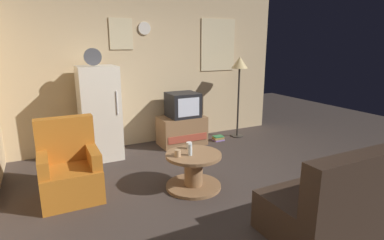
% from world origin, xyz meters
% --- Properties ---
extents(ground_plane, '(12.00, 12.00, 0.00)m').
position_xyz_m(ground_plane, '(0.00, 0.00, 0.00)').
color(ground_plane, '#3D332D').
extents(wall_with_art, '(5.20, 0.12, 2.75)m').
position_xyz_m(wall_with_art, '(0.01, 2.45, 1.38)').
color(wall_with_art, '#D1B284').
rests_on(wall_with_art, ground_plane).
extents(fridge, '(0.60, 0.62, 1.77)m').
position_xyz_m(fridge, '(-1.08, 1.98, 0.75)').
color(fridge, silver).
rests_on(fridge, ground_plane).
extents(tv_stand, '(0.84, 0.53, 0.53)m').
position_xyz_m(tv_stand, '(0.38, 1.99, 0.26)').
color(tv_stand, '#8E6642').
rests_on(tv_stand, ground_plane).
extents(crt_tv, '(0.54, 0.51, 0.44)m').
position_xyz_m(crt_tv, '(0.41, 1.99, 0.75)').
color(crt_tv, black).
rests_on(crt_tv, tv_stand).
extents(standing_lamp, '(0.32, 0.32, 1.59)m').
position_xyz_m(standing_lamp, '(1.60, 1.94, 1.36)').
color(standing_lamp, '#332D28').
rests_on(standing_lamp, ground_plane).
extents(coffee_table, '(0.72, 0.72, 0.47)m').
position_xyz_m(coffee_table, '(-0.22, 0.31, 0.23)').
color(coffee_table, '#8E6642').
rests_on(coffee_table, ground_plane).
extents(wine_glass, '(0.05, 0.05, 0.15)m').
position_xyz_m(wine_glass, '(-0.29, 0.28, 0.54)').
color(wine_glass, silver).
rests_on(wine_glass, coffee_table).
extents(mug_ceramic_white, '(0.08, 0.08, 0.09)m').
position_xyz_m(mug_ceramic_white, '(-0.19, 0.51, 0.51)').
color(mug_ceramic_white, silver).
rests_on(mug_ceramic_white, coffee_table).
extents(mug_ceramic_tan, '(0.08, 0.08, 0.09)m').
position_xyz_m(mug_ceramic_tan, '(-0.45, 0.31, 0.51)').
color(mug_ceramic_tan, tan).
rests_on(mug_ceramic_tan, coffee_table).
extents(armchair, '(0.68, 0.68, 0.96)m').
position_xyz_m(armchair, '(-1.68, 0.78, 0.34)').
color(armchair, '#B2661E').
rests_on(armchair, ground_plane).
extents(couch, '(1.70, 0.80, 0.92)m').
position_xyz_m(couch, '(0.77, -1.20, 0.31)').
color(couch, '#38281E').
rests_on(couch, ground_plane).
extents(book_stack, '(0.20, 0.18, 0.09)m').
position_xyz_m(book_stack, '(1.11, 1.88, 0.04)').
color(book_stack, '#8866B1').
rests_on(book_stack, ground_plane).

